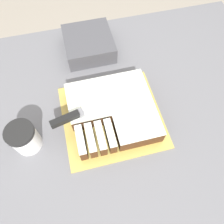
{
  "coord_description": "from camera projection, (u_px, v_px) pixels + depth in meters",
  "views": [
    {
      "loc": [
        -0.11,
        -0.34,
        1.68
      ],
      "look_at": [
        -0.02,
        0.03,
        0.99
      ],
      "focal_mm": 35.0,
      "sensor_mm": 36.0,
      "label": 1
    }
  ],
  "objects": [
    {
      "name": "cake",
      "position": [
        113.0,
        110.0,
        0.78
      ],
      "size": [
        0.3,
        0.28,
        0.06
      ],
      "color": "#472814",
      "rests_on": "cake_board"
    },
    {
      "name": "knife",
      "position": [
        77.0,
        114.0,
        0.73
      ],
      "size": [
        0.31,
        0.09,
        0.02
      ],
      "rotation": [
        0.0,
        0.0,
        0.22
      ],
      "color": "silver",
      "rests_on": "cake"
    },
    {
      "name": "countertop",
      "position": [
        117.0,
        159.0,
        1.23
      ],
      "size": [
        1.4,
        1.1,
        0.96
      ],
      "color": "slate",
      "rests_on": "ground_plane"
    },
    {
      "name": "coffee_cup",
      "position": [
        24.0,
        138.0,
        0.72
      ],
      "size": [
        0.09,
        0.09,
        0.11
      ],
      "color": "white",
      "rests_on": "countertop"
    },
    {
      "name": "cake_board",
      "position": [
        112.0,
        117.0,
        0.81
      ],
      "size": [
        0.36,
        0.34,
        0.01
      ],
      "color": "gold",
      "rests_on": "countertop"
    },
    {
      "name": "ground_plane",
      "position": [
        116.0,
        177.0,
        1.65
      ],
      "size": [
        8.0,
        8.0,
        0.0
      ],
      "primitive_type": "plane",
      "color": "#9E9384"
    },
    {
      "name": "storage_box",
      "position": [
        89.0,
        44.0,
        0.94
      ],
      "size": [
        0.2,
        0.21,
        0.08
      ],
      "color": "#47474C",
      "rests_on": "countertop"
    }
  ]
}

